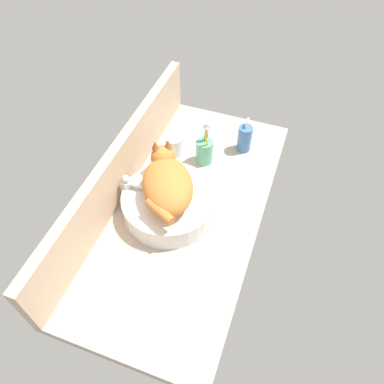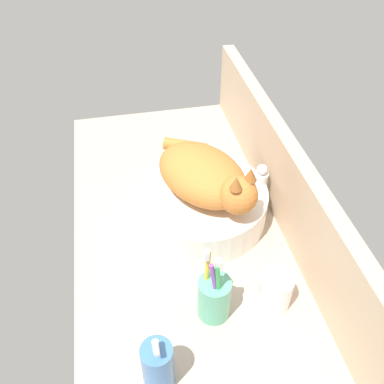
{
  "view_description": "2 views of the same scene",
  "coord_description": "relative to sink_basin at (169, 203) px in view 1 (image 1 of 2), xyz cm",
  "views": [
    {
      "loc": [
        -77.16,
        -30.23,
        108.91
      ],
      "look_at": [
        1.8,
        -1.7,
        7.51
      ],
      "focal_mm": 35.0,
      "sensor_mm": 36.0,
      "label": 1
    },
    {
      "loc": [
        72.7,
        -12.83,
        79.05
      ],
      "look_at": [
        -0.59,
        2.15,
        11.21
      ],
      "focal_mm": 40.0,
      "sensor_mm": 36.0,
      "label": 2
    }
  ],
  "objects": [
    {
      "name": "faucet",
      "position": [
        -0.66,
        14.31,
        3.09
      ],
      "size": [
        3.6,
        11.84,
        13.6
      ],
      "color": "silver",
      "rests_on": "ground_plane"
    },
    {
      "name": "cat",
      "position": [
        1.15,
        0.74,
        9.97
      ],
      "size": [
        30.14,
        27.15,
        14.0
      ],
      "color": "#CC7533",
      "rests_on": "sink_basin"
    },
    {
      "name": "ground_plane",
      "position": [
        3.36,
        -5.13,
        -6.21
      ],
      "size": [
        112.28,
        54.35,
        4.0
      ],
      "primitive_type": "cube",
      "color": "#B2A08E"
    },
    {
      "name": "sink_basin",
      "position": [
        0.0,
        0.0,
        0.0
      ],
      "size": [
        32.99,
        32.99,
        8.43
      ],
      "primitive_type": "cylinder",
      "color": "silver",
      "rests_on": "ground_plane"
    },
    {
      "name": "toothbrush_cup",
      "position": [
        28.4,
        -3.68,
        1.37
      ],
      "size": [
        6.73,
        6.73,
        18.65
      ],
      "color": "#5BB28E",
      "rests_on": "ground_plane"
    },
    {
      "name": "water_glass",
      "position": [
        28.55,
        9.28,
        -0.54
      ],
      "size": [
        7.22,
        7.22,
        8.45
      ],
      "color": "white",
      "rests_on": "ground_plane"
    },
    {
      "name": "soap_dispenser",
      "position": [
        40.48,
        -16.81,
        1.64
      ],
      "size": [
        5.74,
        5.74,
        14.75
      ],
      "color": "#3F72B2",
      "rests_on": "ground_plane"
    },
    {
      "name": "backsplash_panel",
      "position": [
        3.36,
        20.24,
        6.62
      ],
      "size": [
        112.28,
        3.6,
        21.66
      ],
      "primitive_type": "cube",
      "color": "#CCAD8C",
      "rests_on": "ground_plane"
    }
  ]
}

